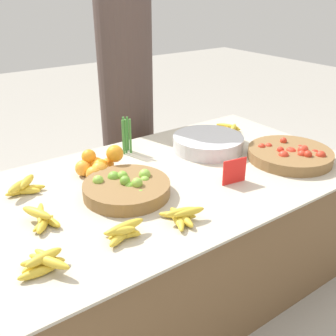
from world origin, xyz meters
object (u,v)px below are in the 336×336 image
Objects in this scene: metal_bowl at (208,143)px; vendor_person at (127,103)px; lime_bowl at (127,188)px; tomato_basket at (291,154)px; price_sign at (234,171)px.

metal_bowl is 0.23× the size of vendor_person.
tomato_basket is at bearing -11.18° from lime_bowl.
price_sign reaches higher than metal_bowl.
price_sign reaches higher than tomato_basket.
vendor_person reaches higher than tomato_basket.
vendor_person is (0.05, 1.04, 0.07)m from price_sign.
price_sign is at bearing -22.73° from lime_bowl.
vendor_person reaches higher than lime_bowl.
price_sign is at bearing -177.69° from tomato_basket.
metal_bowl is 0.41m from price_sign.
vendor_person is at bearing 59.68° from lime_bowl.
vendor_person is at bearing 110.02° from tomato_basket.
lime_bowl is 0.88× the size of tomato_basket.
price_sign is (-0.42, -0.02, 0.03)m from tomato_basket.
lime_bowl is 0.89m from tomato_basket.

